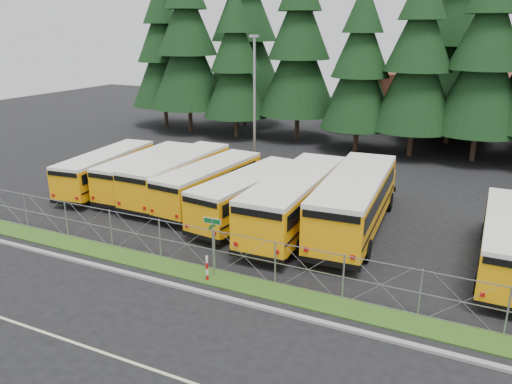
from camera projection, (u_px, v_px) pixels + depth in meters
ground at (244, 265)px, 23.35m from camera, size 120.00×120.00×0.00m
curb at (211, 294)px, 20.68m from camera, size 50.00×0.25×0.12m
grass_verge at (227, 280)px, 21.89m from camera, size 50.00×1.40×0.06m
road_lane_line at (135, 364)px, 16.49m from camera, size 50.00×0.12×0.01m
chainlink_fence at (234, 254)px, 22.18m from camera, size 44.00×0.10×2.00m
brick_building at (459, 101)px, 54.27m from camera, size 22.00×10.00×6.00m
bus_0 at (110, 170)px, 34.08m from camera, size 3.42×10.28×2.64m
bus_1 at (150, 173)px, 33.46m from camera, size 2.68×10.14×2.64m
bus_2 at (181, 176)px, 32.43m from camera, size 2.75×10.81×2.82m
bus_3 at (213, 184)px, 31.03m from camera, size 3.24×10.30×2.66m
bus_4 at (252, 196)px, 28.76m from camera, size 3.74×10.64×2.73m
bus_5 at (298, 201)px, 27.24m from camera, size 3.02×12.02×3.14m
bus_6 at (356, 203)px, 26.86m from camera, size 3.63×12.50×3.24m
bus_east at (510, 243)px, 22.51m from camera, size 2.49×10.27×2.69m
street_sign at (213, 235)px, 21.63m from camera, size 0.84×0.55×2.81m
striped_bollard at (207, 269)px, 21.72m from camera, size 0.11×0.11×1.20m
light_standard at (255, 100)px, 36.83m from camera, size 0.70×0.35×10.14m
conifer_0 at (163, 54)px, 54.72m from camera, size 7.10×7.10×15.70m
conifer_1 at (187, 46)px, 51.17m from camera, size 7.96×7.96×17.60m
conifer_2 at (236, 64)px, 48.78m from camera, size 6.53×6.53×14.44m
conifer_3 at (299, 50)px, 47.52m from camera, size 7.77×7.77×17.18m
conifer_4 at (360, 69)px, 43.00m from camera, size 6.55×6.55×14.49m
conifer_5 at (418, 62)px, 40.95m from camera, size 7.20×7.20×15.92m
conifer_6 at (486, 59)px, 39.20m from camera, size 7.47×7.47×16.53m
conifer_10 at (244, 32)px, 54.11m from camera, size 9.26×9.26×20.47m
conifer_11 at (360, 59)px, 52.19m from camera, size 6.76×6.76×14.96m
conifer_12 at (459, 34)px, 45.21m from camera, size 9.08×9.08×20.08m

